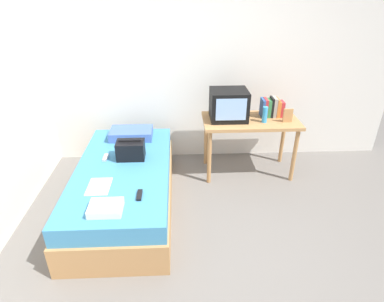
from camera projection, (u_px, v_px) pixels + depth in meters
name	position (u px, v px, depth m)	size (l,w,h in m)	color
ground_plane	(211.00, 255.00, 2.96)	(8.00, 8.00, 0.00)	slate
wall_back	(198.00, 63.00, 4.12)	(5.20, 0.10, 2.60)	silver
bed	(125.00, 187.00, 3.51)	(1.00, 2.00, 0.50)	#B27F4C
desk	(250.00, 126.00, 3.97)	(1.16, 0.60, 0.74)	#B27F4C
tv	(229.00, 105.00, 3.86)	(0.44, 0.39, 0.36)	black
water_bottle	(265.00, 115.00, 3.80)	(0.06, 0.06, 0.19)	#3399DB
book_row	(272.00, 108.00, 3.97)	(0.28, 0.17, 0.24)	#2D5699
picture_frame	(288.00, 116.00, 3.81)	(0.11, 0.02, 0.17)	#B27F4C
pillow	(131.00, 134.00, 4.00)	(0.51, 0.32, 0.11)	#4766AD
handbag	(131.00, 150.00, 3.51)	(0.30, 0.20, 0.23)	black
magazine	(99.00, 186.00, 3.05)	(0.21, 0.29, 0.01)	white
remote_dark	(139.00, 195.00, 2.92)	(0.04, 0.16, 0.02)	black
remote_silver	(105.00, 157.00, 3.54)	(0.04, 0.14, 0.02)	#B7B7BC
folded_towel	(106.00, 208.00, 2.72)	(0.28, 0.22, 0.07)	white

